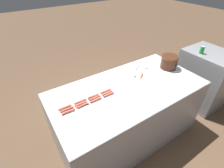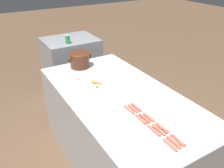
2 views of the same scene
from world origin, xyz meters
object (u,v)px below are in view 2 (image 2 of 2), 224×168
(hot_dog_4, at_px, (173,142))
(hot_dog_9, at_px, (162,128))
(hot_dog_1, at_px, (154,130))
(hot_dog_2, at_px, (141,119))
(hot_dog_3, at_px, (129,109))
(serving_spoon, at_px, (76,81))
(hot_dog_10, at_px, (149,117))
(hot_dog_0, at_px, (170,145))
(bean_pot, at_px, (80,59))
(hot_dog_7, at_px, (133,108))
(hot_dog_6, at_px, (144,118))
(hot_dog_5, at_px, (159,130))
(carrot, at_px, (98,83))
(hot_dog_11, at_px, (136,107))
(soda_can, at_px, (68,39))
(back_cabinet, at_px, (72,69))
(hot_dog_8, at_px, (178,140))

(hot_dog_4, height_order, hot_dog_9, same)
(hot_dog_1, height_order, hot_dog_2, same)
(hot_dog_3, distance_m, hot_dog_9, 0.36)
(serving_spoon, bearing_deg, hot_dog_9, -77.24)
(hot_dog_10, relative_size, serving_spoon, 0.63)
(hot_dog_0, height_order, bean_pot, bean_pot)
(hot_dog_2, height_order, hot_dog_7, same)
(hot_dog_6, bearing_deg, hot_dog_5, -89.87)
(hot_dog_0, height_order, carrot, carrot)
(hot_dog_9, relative_size, serving_spoon, 0.63)
(serving_spoon, bearing_deg, hot_dog_10, -75.06)
(hot_dog_11, distance_m, soda_can, 1.79)
(hot_dog_4, relative_size, hot_dog_5, 1.00)
(hot_dog_1, relative_size, hot_dog_9, 1.00)
(hot_dog_10, bearing_deg, back_cabinet, 86.00)
(hot_dog_0, distance_m, hot_dog_9, 0.20)
(hot_dog_6, bearing_deg, hot_dog_9, -77.91)
(hot_dog_8, bearing_deg, hot_dog_1, 114.02)
(serving_spoon, distance_m, soda_can, 1.05)
(hot_dog_5, height_order, hot_dog_7, same)
(back_cabinet, height_order, hot_dog_11, back_cabinet)
(hot_dog_4, distance_m, hot_dog_10, 0.35)
(hot_dog_6, relative_size, hot_dog_10, 1.00)
(hot_dog_1, xyz_separation_m, hot_dog_8, (0.08, -0.18, 0.00))
(hot_dog_1, distance_m, serving_spoon, 1.15)
(hot_dog_3, height_order, soda_can, soda_can)
(hot_dog_0, xyz_separation_m, bean_pot, (0.02, 1.66, 0.10))
(hot_dog_6, bearing_deg, hot_dog_11, 77.50)
(hot_dog_4, relative_size, hot_dog_10, 1.00)
(hot_dog_7, distance_m, soda_can, 1.79)
(hot_dog_7, xyz_separation_m, serving_spoon, (-0.22, 0.79, -0.00))
(hot_dog_3, distance_m, bean_pot, 1.13)
(hot_dog_0, bearing_deg, hot_dog_2, 89.36)
(hot_dog_2, height_order, hot_dog_9, same)
(hot_dog_2, bearing_deg, hot_dog_5, -77.95)
(hot_dog_0, relative_size, bean_pot, 0.49)
(hot_dog_2, relative_size, serving_spoon, 0.63)
(hot_dog_5, distance_m, hot_dog_6, 0.18)
(hot_dog_3, height_order, carrot, carrot)
(hot_dog_3, bearing_deg, hot_dog_7, -1.99)
(back_cabinet, relative_size, soda_can, 8.25)
(hot_dog_5, height_order, hot_dog_11, same)
(hot_dog_0, xyz_separation_m, hot_dog_8, (0.08, 0.01, 0.00))
(hot_dog_4, bearing_deg, hot_dog_0, -169.56)
(hot_dog_10, bearing_deg, hot_dog_3, 112.82)
(hot_dog_0, distance_m, bean_pot, 1.66)
(hot_dog_4, distance_m, hot_dog_7, 0.53)
(back_cabinet, distance_m, hot_dog_0, 2.56)
(hot_dog_5, distance_m, soda_can, 2.15)
(back_cabinet, height_order, bean_pot, bean_pot)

